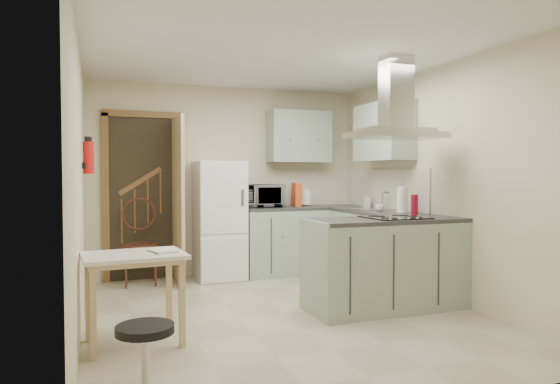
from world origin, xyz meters
name	(u,v)px	position (x,y,z in m)	size (l,w,h in m)	color
floor	(283,313)	(0.00, 0.00, 0.00)	(4.20, 4.20, 0.00)	tan
ceiling	(283,51)	(0.00, 0.00, 2.50)	(4.20, 4.20, 0.00)	silver
back_wall	(229,181)	(0.00, 2.10, 1.25)	(3.60, 3.60, 0.00)	beige
left_wall	(79,185)	(-1.80, 0.00, 1.25)	(4.20, 4.20, 0.00)	beige
right_wall	(440,182)	(1.80, 0.00, 1.25)	(4.20, 4.20, 0.00)	beige
doorway	(145,197)	(-1.10, 2.07, 1.05)	(1.10, 0.12, 2.10)	brown
fridge	(219,220)	(-0.20, 1.80, 0.75)	(0.60, 0.60, 1.50)	white
counter_back	(282,240)	(0.66, 1.80, 0.45)	(1.08, 0.60, 0.90)	#9EB2A0
counter_right	(363,244)	(1.50, 1.12, 0.45)	(0.60, 1.95, 0.90)	#9EB2A0
splashback	(295,187)	(0.96, 2.09, 1.15)	(1.68, 0.02, 0.50)	beige
wall_cabinet_back	(299,137)	(0.95, 1.93, 1.85)	(0.85, 0.35, 0.70)	#9EB2A0
wall_cabinet_right	(384,132)	(1.62, 0.85, 1.85)	(0.35, 0.90, 0.70)	#9EB2A0
peninsula	(386,263)	(1.02, -0.18, 0.45)	(1.55, 0.65, 0.90)	#9EB2A0
hob	(395,217)	(1.12, -0.18, 0.91)	(0.58, 0.50, 0.01)	black
extractor_hood	(396,135)	(1.12, -0.18, 1.72)	(0.90, 0.55, 0.10)	silver
sink	(370,209)	(1.50, 0.95, 0.91)	(0.45, 0.40, 0.01)	silver
fire_extinguisher	(88,158)	(-1.74, 0.90, 1.50)	(0.10, 0.10, 0.32)	#B2140F
drop_leaf_table	(134,299)	(-1.40, -0.41, 0.36)	(0.76, 0.57, 0.72)	tan
bentwood_chair	(140,246)	(-1.18, 1.77, 0.47)	(0.42, 0.42, 0.95)	#4F331A
stool	(145,363)	(-1.41, -1.46, 0.23)	(0.34, 0.34, 0.46)	black
microwave	(261,196)	(0.39, 1.87, 1.05)	(0.55, 0.37, 0.30)	black
kettle	(306,197)	(1.04, 1.89, 1.02)	(0.16, 0.16, 0.24)	white
cereal_box	(296,195)	(0.89, 1.86, 1.06)	(0.08, 0.21, 0.32)	#D94D19
soap_bottle	(367,200)	(1.67, 1.33, 0.99)	(0.08, 0.08, 0.18)	#A4A6B0
paper_towel	(402,200)	(1.57, 0.35, 1.05)	(0.12, 0.12, 0.30)	white
cup	(380,208)	(1.44, 0.62, 0.94)	(0.11, 0.11, 0.08)	silver
red_bottle	(414,205)	(1.55, 0.11, 1.01)	(0.08, 0.08, 0.22)	#A50E2A
book	(152,246)	(-1.26, -0.42, 0.77)	(0.18, 0.24, 0.11)	brown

